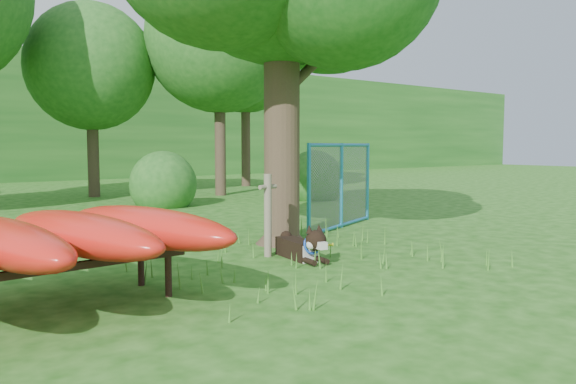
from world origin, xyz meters
TOP-DOWN VIEW (x-y plane):
  - ground at (0.00, 0.00)m, footprint 80.00×80.00m
  - wooden_post at (0.22, 1.72)m, footprint 0.34×0.13m
  - kayak_rack at (-3.16, 0.85)m, footprint 3.36×2.98m
  - husky_dog at (0.47, 1.19)m, footprint 0.47×1.26m
  - fence_section at (3.11, 3.20)m, footprint 2.70×1.18m
  - wildflower_clump at (0.91, 1.09)m, footprint 0.10×0.10m
  - bg_tree_c at (1.50, 13.00)m, footprint 4.00×4.00m
  - bg_tree_d at (5.00, 11.00)m, footprint 4.80×4.80m
  - bg_tree_e at (8.00, 14.00)m, footprint 4.60×4.60m
  - shrub_right at (6.50, 8.00)m, footprint 1.80×1.80m
  - shrub_mid at (2.00, 9.00)m, footprint 1.80×1.80m

SIDE VIEW (x-z plane):
  - ground at x=0.00m, z-range 0.00..0.00m
  - shrub_right at x=6.50m, z-range -0.90..0.90m
  - shrub_mid at x=2.00m, z-range -0.90..0.90m
  - wildflower_clump at x=0.91m, z-range 0.07..0.28m
  - husky_dog at x=0.47m, z-range -0.08..0.48m
  - wooden_post at x=0.22m, z-range 0.04..1.27m
  - kayak_rack at x=-3.16m, z-range 0.26..1.22m
  - fence_section at x=3.11m, z-range -0.56..2.26m
  - bg_tree_c at x=1.50m, z-range 1.05..7.17m
  - bg_tree_d at x=5.00m, z-range 1.33..8.83m
  - bg_tree_e at x=8.00m, z-range 1.46..9.01m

